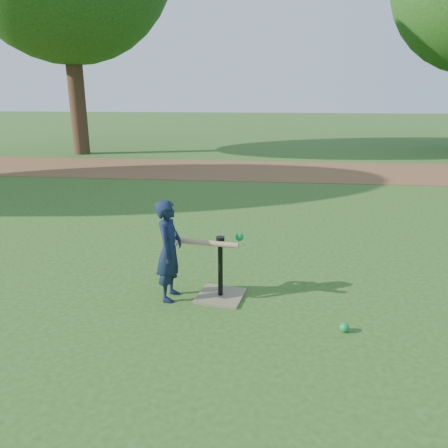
# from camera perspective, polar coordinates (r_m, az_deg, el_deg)

# --- Properties ---
(ground) EXTENTS (80.00, 80.00, 0.00)m
(ground) POSITION_cam_1_polar(r_m,az_deg,el_deg) (4.01, 3.38, -11.61)
(ground) COLOR #285116
(ground) RESTS_ON ground
(dirt_strip) EXTENTS (24.00, 3.00, 0.01)m
(dirt_strip) POSITION_cam_1_polar(r_m,az_deg,el_deg) (11.19, 5.65, 6.98)
(dirt_strip) COLOR brown
(dirt_strip) RESTS_ON ground
(child) EXTENTS (0.25, 0.37, 0.97)m
(child) POSITION_cam_1_polar(r_m,az_deg,el_deg) (4.13, -7.16, -3.46)
(child) COLOR #101B32
(child) RESTS_ON ground
(wiffle_ball_ground) EXTENTS (0.08, 0.08, 0.08)m
(wiffle_ball_ground) POSITION_cam_1_polar(r_m,az_deg,el_deg) (3.85, 15.44, -12.88)
(wiffle_ball_ground) COLOR #0C8C3B
(wiffle_ball_ground) RESTS_ON ground
(batting_tee) EXTENTS (0.49, 0.49, 0.61)m
(batting_tee) POSITION_cam_1_polar(r_m,az_deg,el_deg) (4.26, -0.47, -8.15)
(batting_tee) COLOR #786D4C
(batting_tee) RESTS_ON ground
(swing_action) EXTENTS (0.66, 0.23, 0.10)m
(swing_action) POSITION_cam_1_polar(r_m,az_deg,el_deg) (4.10, -1.74, -2.31)
(swing_action) COLOR tan
(swing_action) RESTS_ON ground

